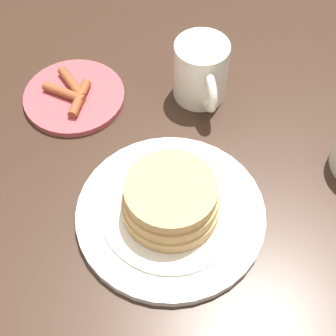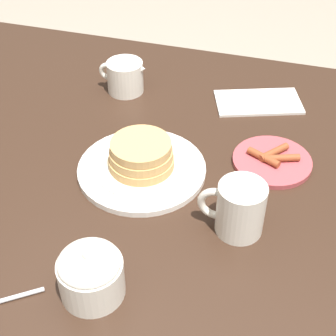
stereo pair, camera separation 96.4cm
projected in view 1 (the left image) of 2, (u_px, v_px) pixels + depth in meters
The scene contains 4 objects.
dining_table at pixel (191, 223), 0.78m from camera, with size 1.30×1.09×0.74m.
pancake_plate at pixel (171, 207), 0.64m from camera, with size 0.24×0.24×0.07m.
side_plate_bacon at pixel (74, 96), 0.77m from camera, with size 0.15×0.15×0.02m.
coffee_mug at pixel (201, 72), 0.75m from camera, with size 0.11×0.08×0.09m.
Camera 1 is at (0.36, -0.12, 1.32)m, focal length 55.00 mm.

